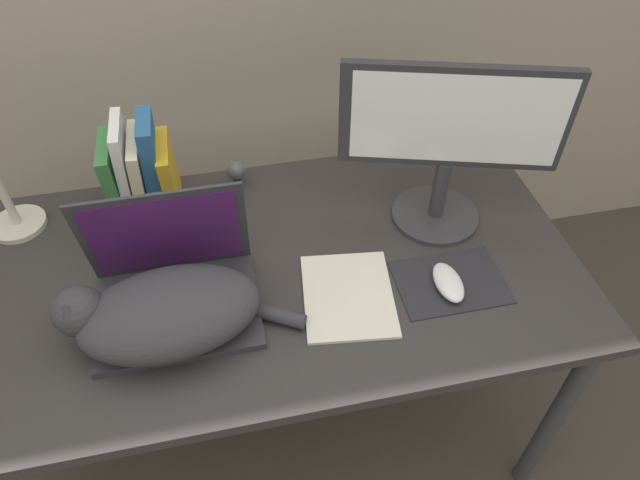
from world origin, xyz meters
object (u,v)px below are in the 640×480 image
laptop (175,287)px  webcam (236,171)px  computer_mouse (448,282)px  notepad (348,295)px  cat (163,313)px  book_row (140,173)px  external_monitor (450,139)px

laptop → webcam: size_ratio=4.54×
computer_mouse → notepad: 0.22m
cat → webcam: bearing=66.9°
book_row → webcam: 0.24m
cat → notepad: size_ratio=1.86×
cat → computer_mouse: cat is taller
external_monitor → book_row: (-0.69, 0.18, -0.12)m
laptop → webcam: bearing=65.3°
external_monitor → notepad: (-0.27, -0.20, -0.23)m
book_row → laptop: bearing=-79.7°
cat → book_row: 0.41m
laptop → cat: laptop is taller
notepad → laptop: bearing=170.6°
cat → computer_mouse: size_ratio=4.25×
cat → notepad: bearing=2.8°
cat → book_row: size_ratio=1.90×
cat → notepad: (0.38, 0.02, -0.07)m
laptop → computer_mouse: bearing=-7.9°
laptop → book_row: size_ratio=1.32×
computer_mouse → notepad: size_ratio=0.44×
laptop → external_monitor: 0.67m
cat → external_monitor: external_monitor is taller
notepad → webcam: size_ratio=3.52×
book_row → computer_mouse: bearing=-32.3°
book_row → webcam: (0.23, 0.04, -0.06)m
computer_mouse → webcam: 0.61m
computer_mouse → notepad: bearing=174.7°
laptop → external_monitor: size_ratio=0.71×
computer_mouse → book_row: (-0.64, 0.40, 0.09)m
external_monitor → computer_mouse: bearing=-103.3°
webcam → cat: bearing=-113.1°
book_row → notepad: size_ratio=0.98×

